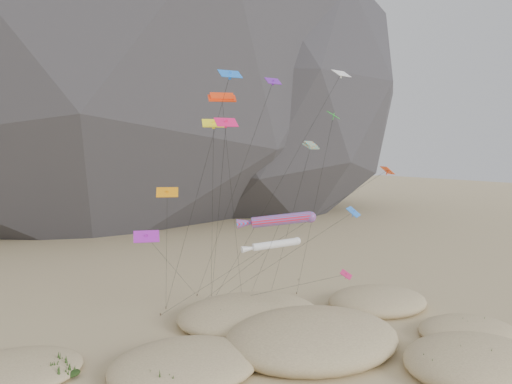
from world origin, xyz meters
TOP-DOWN VIEW (x-y plane):
  - ground at (0.00, 0.00)m, footprint 500.00×500.00m
  - dunes at (-0.82, 4.42)m, footprint 51.88×38.32m
  - dune_grass at (-0.41, 3.71)m, footprint 41.48×30.00m
  - kite_stakes at (2.46, 23.40)m, footprint 22.47×6.18m
  - rainbow_tube_kite at (-1.85, 6.81)m, footprint 9.54×17.89m
  - white_tube_kite at (1.09, 12.38)m, footprint 6.59×13.32m
  - orange_parafoil at (-2.65, 16.56)m, footprint 7.73×7.95m
  - multi_parafoil at (3.37, 9.06)m, footprint 6.67×16.81m
  - delta_kites at (0.70, 10.84)m, footprint 29.70×21.51m

SIDE VIEW (x-z plane):
  - ground at x=0.00m, z-range 0.00..0.00m
  - kite_stakes at x=2.46m, z-range 0.00..0.30m
  - dunes at x=-0.82m, z-range -1.36..2.77m
  - dune_grass at x=-0.41m, z-range 0.11..1.57m
  - white_tube_kite at x=1.09m, z-range 4.10..13.63m
  - rainbow_tube_kite at x=-1.85m, z-range 5.77..18.97m
  - delta_kites at x=0.70m, z-range 3.71..31.38m
  - multi_parafoil at x=3.37m, z-range 9.13..28.80m
  - orange_parafoil at x=-2.65m, z-range 11.67..36.54m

